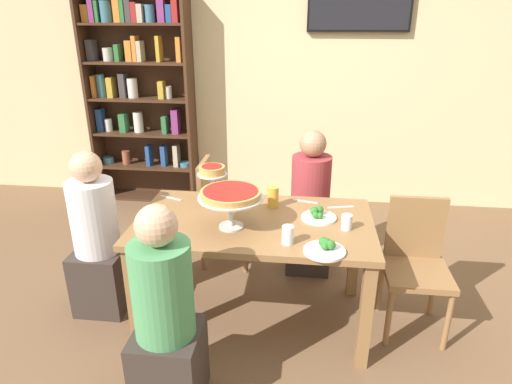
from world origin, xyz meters
name	(u,v)px	position (x,y,z in m)	size (l,w,h in m)	color
ground_plane	(254,317)	(0.00, 0.00, 0.00)	(12.00, 12.00, 0.00)	brown
rear_partition	(280,70)	(0.00, 2.20, 1.40)	(8.00, 0.12, 2.80)	beige
dining_table	(254,234)	(0.00, 0.00, 0.64)	(1.48, 0.85, 0.74)	olive
bookshelf	(140,90)	(-1.46, 2.01, 1.20)	(1.10, 0.30, 2.21)	#422819
television	(360,0)	(0.74, 2.11, 2.06)	(0.97, 0.05, 0.57)	black
diner_far_right	(310,212)	(0.35, 0.70, 0.49)	(0.34, 0.34, 1.15)	#382D28
diner_near_left	(166,325)	(-0.35, -0.74, 0.49)	(0.34, 0.34, 1.15)	#382D28
diner_head_west	(98,245)	(-1.06, 0.00, 0.49)	(0.34, 0.34, 1.15)	#382D28
chair_far_left	(219,207)	(-0.38, 0.73, 0.49)	(0.40, 0.40, 0.87)	olive
chair_head_east	(416,259)	(1.03, 0.07, 0.49)	(0.40, 0.40, 0.87)	olive
deep_dish_pizza_stand	(231,196)	(-0.13, -0.11, 0.94)	(0.39, 0.39, 0.24)	silver
personal_pizza_stand	(212,175)	(-0.32, 0.26, 0.93)	(0.20, 0.20, 0.26)	silver
salad_plate_near_diner	(325,248)	(0.43, -0.34, 0.76)	(0.23, 0.23, 0.07)	white
salad_plate_far_diner	(318,215)	(0.40, 0.08, 0.76)	(0.22, 0.22, 0.07)	white
beer_glass_amber_tall	(273,197)	(0.10, 0.22, 0.81)	(0.07, 0.07, 0.14)	gold
water_glass_clear_near	(288,235)	(0.22, -0.28, 0.79)	(0.07, 0.07, 0.11)	white
water_glass_clear_far	(347,222)	(0.56, -0.06, 0.79)	(0.06, 0.06, 0.09)	white
cutlery_fork_near	(305,201)	(0.31, 0.33, 0.74)	(0.18, 0.02, 0.01)	silver
cutlery_knife_near	(164,236)	(-0.49, -0.28, 0.74)	(0.18, 0.02, 0.01)	silver
cutlery_fork_far	(341,207)	(0.55, 0.26, 0.74)	(0.18, 0.02, 0.01)	silver
cutlery_knife_far	(171,198)	(-0.62, 0.28, 0.74)	(0.18, 0.02, 0.01)	silver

